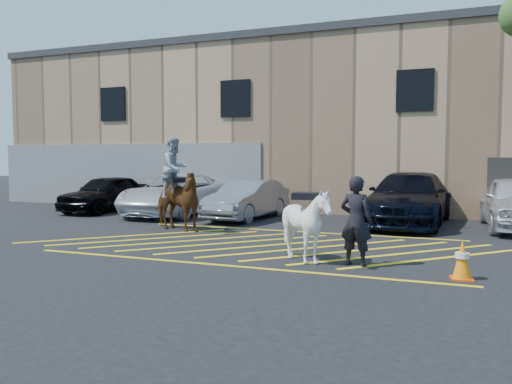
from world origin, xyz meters
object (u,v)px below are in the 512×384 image
(car_blue_suv, at_px, (409,198))
(saddled_white, at_px, (307,225))
(car_white_pickup, at_px, (177,194))
(handler, at_px, (356,221))
(car_silver_sedan, at_px, (247,200))
(traffic_cone, at_px, (462,259))
(mounted_bay, at_px, (175,193))
(car_black_suv, at_px, (106,193))

(car_blue_suv, xyz_separation_m, saddled_white, (-1.58, -7.10, -0.05))
(car_white_pickup, distance_m, saddled_white, 9.78)
(car_blue_suv, relative_size, handler, 3.18)
(car_silver_sedan, distance_m, traffic_cone, 9.73)
(handler, bearing_deg, saddled_white, 15.05)
(car_blue_suv, distance_m, handler, 7.06)
(mounted_bay, bearing_deg, saddled_white, -31.79)
(car_blue_suv, xyz_separation_m, traffic_cone, (1.43, -7.50, -0.48))
(car_white_pickup, bearing_deg, handler, -40.63)
(handler, bearing_deg, mounted_bay, -15.19)
(mounted_bay, bearing_deg, car_silver_sedan, 74.24)
(car_white_pickup, bearing_deg, car_black_suv, -179.18)
(car_white_pickup, distance_m, car_silver_sedan, 3.12)
(car_black_suv, xyz_separation_m, saddled_white, (10.25, -6.76, 0.06))
(car_blue_suv, height_order, saddled_white, car_blue_suv)
(car_black_suv, xyz_separation_m, handler, (11.26, -6.70, 0.18))
(car_white_pickup, bearing_deg, traffic_cone, -36.32)
(car_black_suv, distance_m, car_silver_sedan, 6.35)
(car_black_suv, bearing_deg, traffic_cone, -25.89)
(saddled_white, bearing_deg, car_blue_suv, 77.44)
(car_white_pickup, bearing_deg, saddled_white, -44.76)
(car_black_suv, relative_size, traffic_cone, 5.96)
(car_blue_suv, xyz_separation_m, handler, (-0.56, -7.03, 0.07))
(mounted_bay, xyz_separation_m, traffic_cone, (7.88, -3.42, -0.77))
(handler, xyz_separation_m, mounted_bay, (-5.89, 2.95, 0.21))
(car_blue_suv, bearing_deg, handler, -89.47)
(car_black_suv, xyz_separation_m, traffic_cone, (13.26, -7.17, -0.38))
(car_white_pickup, height_order, car_blue_suv, car_blue_suv)
(saddled_white, bearing_deg, mounted_bay, 148.21)
(car_blue_suv, bearing_deg, mounted_bay, -142.58)
(saddled_white, relative_size, traffic_cone, 2.16)
(car_blue_suv, bearing_deg, car_white_pickup, -173.12)
(car_black_suv, bearing_deg, car_silver_sedan, -0.49)
(mounted_bay, height_order, saddled_white, mounted_bay)
(handler, bearing_deg, car_black_suv, -19.29)
(saddled_white, bearing_deg, car_black_suv, 146.57)
(car_black_suv, distance_m, saddled_white, 12.28)
(car_black_suv, distance_m, handler, 13.11)
(traffic_cone, bearing_deg, saddled_white, 172.33)
(car_white_pickup, bearing_deg, car_silver_sedan, -7.88)
(handler, height_order, traffic_cone, handler)
(car_white_pickup, relative_size, car_blue_suv, 0.96)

